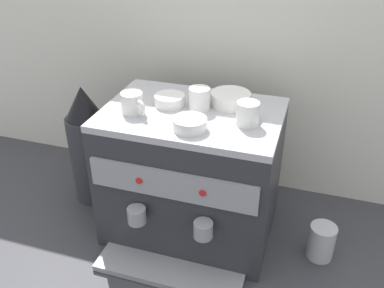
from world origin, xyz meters
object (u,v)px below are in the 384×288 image
at_px(ceramic_cup_0, 200,98).
at_px(ceramic_bowl_0, 190,124).
at_px(espresso_machine, 192,174).
at_px(milk_pitcher, 321,242).
at_px(ceramic_bowl_1, 230,99).
at_px(ceramic_bowl_2, 170,100).
at_px(ceramic_cup_1, 133,103).
at_px(ceramic_cup_2, 248,113).
at_px(coffee_grinder, 89,146).

distance_m(ceramic_cup_0, ceramic_bowl_0, 0.14).
xyz_separation_m(espresso_machine, milk_pitcher, (0.44, -0.01, -0.16)).
bearing_deg(ceramic_bowl_1, ceramic_bowl_2, -162.15).
xyz_separation_m(ceramic_cup_1, ceramic_bowl_1, (0.26, 0.14, -0.01)).
bearing_deg(ceramic_cup_0, ceramic_bowl_1, 34.58).
height_order(espresso_machine, ceramic_cup_2, ceramic_cup_2).
bearing_deg(ceramic_bowl_1, coffee_grinder, -177.13).
xyz_separation_m(espresso_machine, ceramic_bowl_1, (0.10, 0.08, 0.25)).
distance_m(ceramic_cup_1, ceramic_bowl_0, 0.20).
xyz_separation_m(espresso_machine, ceramic_bowl_0, (0.03, -0.11, 0.24)).
distance_m(ceramic_cup_1, ceramic_cup_2, 0.34).
bearing_deg(milk_pitcher, ceramic_cup_1, -175.30).
bearing_deg(ceramic_cup_1, ceramic_cup_0, 25.66).
height_order(ceramic_bowl_0, coffee_grinder, ceramic_bowl_0).
bearing_deg(ceramic_bowl_2, coffee_grinder, 174.53).
relative_size(espresso_machine, ceramic_bowl_1, 4.37).
distance_m(ceramic_bowl_0, ceramic_bowl_1, 0.20).
bearing_deg(coffee_grinder, milk_pitcher, -4.61).
height_order(ceramic_bowl_0, milk_pitcher, ceramic_bowl_0).
bearing_deg(ceramic_cup_2, ceramic_cup_0, 161.09).
bearing_deg(ceramic_bowl_1, ceramic_cup_1, -151.36).
distance_m(ceramic_cup_1, ceramic_bowl_2, 0.12).
height_order(ceramic_cup_2, milk_pitcher, ceramic_cup_2).
xyz_separation_m(ceramic_cup_0, ceramic_bowl_2, (-0.10, -0.00, -0.02)).
bearing_deg(ceramic_bowl_0, espresso_machine, 105.16).
bearing_deg(ceramic_bowl_1, milk_pitcher, -15.57).
height_order(espresso_machine, ceramic_cup_1, ceramic_cup_1).
bearing_deg(ceramic_cup_2, ceramic_bowl_0, -151.56).
bearing_deg(coffee_grinder, ceramic_cup_1, -25.34).
height_order(ceramic_cup_1, coffee_grinder, ceramic_cup_1).
relative_size(ceramic_bowl_0, milk_pitcher, 0.80).
distance_m(ceramic_cup_2, milk_pitcher, 0.50).
distance_m(espresso_machine, ceramic_cup_1, 0.31).
height_order(ceramic_cup_2, coffee_grinder, ceramic_cup_2).
distance_m(espresso_machine, ceramic_bowl_2, 0.26).
bearing_deg(espresso_machine, ceramic_bowl_0, -74.84).
xyz_separation_m(ceramic_cup_2, coffee_grinder, (-0.59, 0.09, -0.26)).
bearing_deg(ceramic_cup_1, milk_pitcher, 4.70).
height_order(ceramic_cup_1, ceramic_bowl_2, ceramic_cup_1).
relative_size(espresso_machine, milk_pitcher, 4.52).
height_order(ceramic_bowl_0, ceramic_bowl_1, ceramic_bowl_1).
height_order(espresso_machine, ceramic_bowl_1, ceramic_bowl_1).
bearing_deg(milk_pitcher, ceramic_cup_0, 174.92).
bearing_deg(ceramic_cup_2, ceramic_bowl_1, 124.41).
distance_m(ceramic_cup_1, milk_pitcher, 0.74).
bearing_deg(milk_pitcher, ceramic_bowl_1, 164.43).
xyz_separation_m(ceramic_cup_0, milk_pitcher, (0.42, -0.04, -0.42)).
height_order(espresso_machine, ceramic_bowl_0, ceramic_bowl_0).
height_order(ceramic_cup_0, ceramic_bowl_1, ceramic_cup_0).
bearing_deg(ceramic_cup_2, ceramic_cup_1, -174.54).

